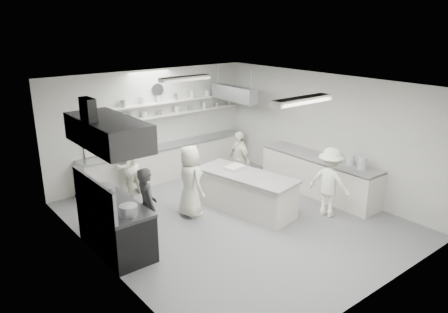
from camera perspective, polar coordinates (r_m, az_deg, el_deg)
floor at (r=9.71m, az=1.27°, el=-8.35°), size 6.00×7.00×0.02m
ceiling at (r=8.81m, az=1.41°, el=9.57°), size 6.00×7.00×0.02m
wall_back at (r=11.94m, az=-9.56°, el=4.15°), size 6.00×0.04×3.00m
wall_front at (r=7.02m, az=20.16°, el=-6.63°), size 6.00×0.04×3.00m
wall_left at (r=7.68m, az=-16.12°, el=-4.10°), size 0.04×7.00×3.00m
wall_right at (r=11.24m, az=13.15°, el=3.07°), size 0.04×7.00×3.00m
stove at (r=8.58m, az=-14.11°, el=-9.23°), size 0.80×1.80×0.90m
exhaust_hood at (r=7.92m, az=-15.14°, el=3.13°), size 0.85×2.00×0.50m
back_counter at (r=12.12m, az=-7.37°, el=-0.66°), size 5.00×0.60×0.92m
shelf_lower at (r=12.12m, az=-6.42°, el=5.71°), size 4.20×0.26×0.04m
shelf_upper at (r=12.05m, az=-6.48°, el=7.33°), size 4.20×0.26×0.04m
pass_through_window at (r=11.38m, az=-15.19°, el=2.83°), size 1.30×0.04×1.00m
wall_clock at (r=11.82m, az=-8.84°, el=8.75°), size 0.32×0.05×0.32m
right_counter at (r=11.16m, az=12.46°, el=-2.53°), size 0.74×3.30×0.94m
pot_rack at (r=12.00m, az=1.31°, el=8.37°), size 0.30×1.60×0.40m
light_fixture_front at (r=7.55m, az=10.31°, el=7.36°), size 1.30×0.25×0.10m
light_fixture_rear at (r=10.25m, az=-5.20°, el=10.28°), size 1.30×0.25×0.10m
prep_island at (r=9.98m, az=2.90°, el=-4.88°), size 1.27×2.43×0.85m
stove_pot at (r=8.73m, az=-15.71°, el=-4.58°), size 0.45×0.45×0.27m
cook_stove at (r=8.53m, az=-10.12°, el=-6.55°), size 0.48×0.64×1.59m
cook_back at (r=10.93m, az=-12.80°, el=-1.22°), size 0.93×0.83×1.58m
cook_island_left at (r=9.63m, az=-4.50°, el=-3.26°), size 0.55×0.82×1.64m
cook_island_right at (r=11.23m, az=2.04°, el=-0.43°), size 0.50×0.93×1.52m
cook_right at (r=9.86m, az=13.88°, el=-3.35°), size 0.78×1.13×1.60m
bowl_island_a at (r=10.08m, az=1.04°, el=-1.84°), size 0.25×0.25×0.06m
bowl_island_b at (r=9.74m, az=4.18°, el=-2.61°), size 0.20×0.20×0.06m
bowl_right at (r=10.84m, az=15.51°, el=-0.59°), size 0.28×0.28×0.06m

